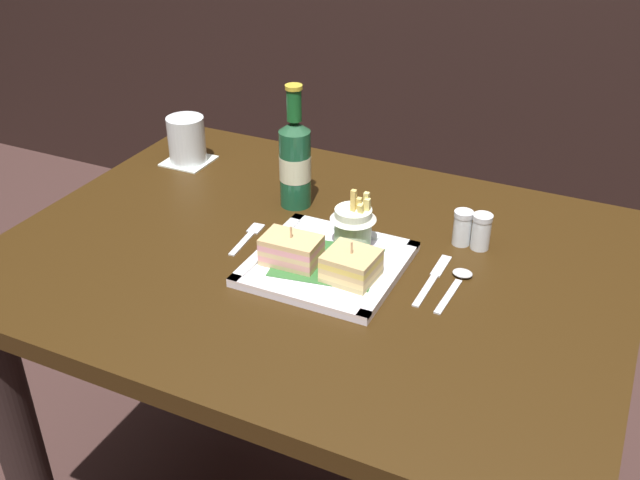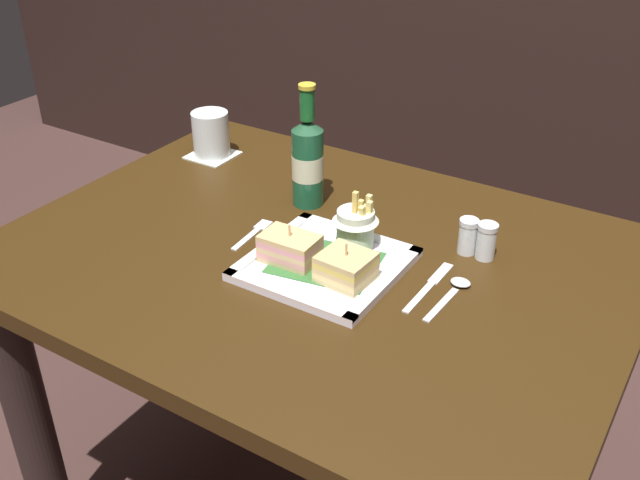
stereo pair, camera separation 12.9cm
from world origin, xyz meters
The scene contains 13 objects.
dining_table centered at (0.00, 0.00, 0.60)m, with size 1.13×0.85×0.76m.
square_plate centered at (0.05, -0.04, 0.76)m, with size 0.26×0.26×0.02m.
sandwich_half_left centered at (-0.01, -0.06, 0.79)m, with size 0.10×0.07×0.07m.
sandwich_half_right centered at (0.10, -0.06, 0.79)m, with size 0.09×0.08×0.07m.
fries_cup centered at (0.06, 0.04, 0.82)m, with size 0.08×0.08×0.11m.
beer_bottle centered at (-0.11, 0.15, 0.85)m, with size 0.06×0.06×0.25m.
drink_coaster centered at (-0.43, 0.23, 0.76)m, with size 0.10×0.10×0.00m, color white.
water_glass centered at (-0.43, 0.23, 0.81)m, with size 0.08×0.08×0.10m.
fork centered at (-0.13, -0.01, 0.76)m, with size 0.03×0.12×0.00m.
knife centered at (0.23, 0.01, 0.76)m, with size 0.02×0.17×0.00m.
spoon centered at (0.27, 0.02, 0.76)m, with size 0.04×0.14×0.01m.
salt_shaker centered at (0.24, 0.14, 0.79)m, with size 0.04×0.04×0.07m.
pepper_shaker centered at (0.27, 0.14, 0.79)m, with size 0.04×0.04×0.07m.
Camera 2 is at (0.61, -0.96, 1.46)m, focal length 41.07 mm.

